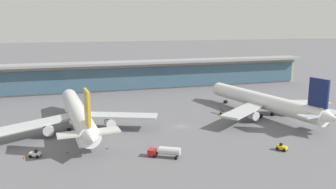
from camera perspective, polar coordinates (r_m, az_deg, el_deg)
name	(u,v)px	position (r m, az deg, el deg)	size (l,w,h in m)	color
ground_plane	(181,126)	(118.75, 2.16, -5.28)	(1200.00, 1200.00, 0.00)	slate
airliner_left_stand	(78,114)	(117.03, -14.74, -3.08)	(51.11, 66.64, 17.74)	white
airliner_centre_stand	(264,102)	(135.63, 15.70, -1.14)	(50.30, 66.25, 17.74)	white
service_truck_near_nose_olive	(324,123)	(131.56, 24.43, -4.26)	(2.83, 3.32, 2.05)	olive
service_truck_under_wing_yellow	(282,147)	(101.53, 18.38, -8.35)	(2.93, 3.33, 2.05)	yellow
service_truck_mid_apron_olive	(224,113)	(134.24, 9.31, -3.08)	(2.16, 6.87, 2.70)	olive
service_truck_by_tail_red	(166,151)	(91.46, -0.39, -9.40)	(8.59, 6.21, 2.95)	#B21E1E
service_truck_on_taxiway_white	(35,154)	(98.31, -21.20, -9.21)	(3.30, 2.68, 2.05)	silver
terminal_building	(137,75)	(185.85, -5.17, 3.33)	(197.13, 12.80, 15.20)	#9E998E
safety_cone_alpha	(68,152)	(99.00, -16.34, -9.08)	(0.62, 0.62, 0.70)	orange
safety_cone_bravo	(107,147)	(99.58, -10.03, -8.65)	(0.62, 0.62, 0.70)	orange
safety_cone_charlie	(24,157)	(98.72, -22.75, -9.59)	(0.62, 0.62, 0.70)	orange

